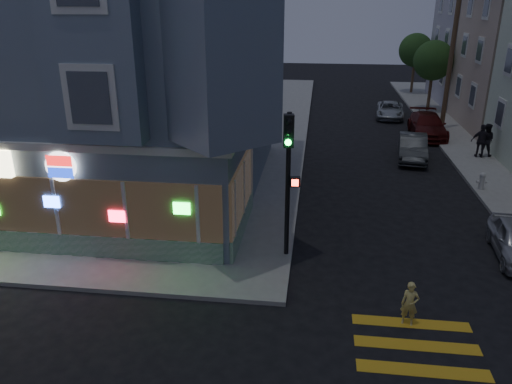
% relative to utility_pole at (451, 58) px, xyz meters
% --- Properties ---
extents(ground, '(120.00, 120.00, 0.00)m').
position_rel_utility_pole_xyz_m(ground, '(-12.00, -24.00, -4.80)').
color(ground, black).
rests_on(ground, ground).
extents(sidewalk_nw, '(33.00, 42.00, 0.15)m').
position_rel_utility_pole_xyz_m(sidewalk_nw, '(-25.50, -1.00, -4.72)').
color(sidewalk_nw, gray).
rests_on(sidewalk_nw, ground).
extents(corner_building, '(14.60, 14.60, 11.40)m').
position_rel_utility_pole_xyz_m(corner_building, '(-18.00, -13.02, 1.02)').
color(corner_building, slate).
rests_on(corner_building, sidewalk_nw).
extents(utility_pole, '(2.20, 0.30, 9.00)m').
position_rel_utility_pole_xyz_m(utility_pole, '(0.00, 0.00, 0.00)').
color(utility_pole, '#4C3826').
rests_on(utility_pole, sidewalk_ne).
extents(street_tree_near, '(3.00, 3.00, 5.30)m').
position_rel_utility_pole_xyz_m(street_tree_near, '(0.20, 6.00, -0.86)').
color(street_tree_near, '#4C3826').
rests_on(street_tree_near, sidewalk_ne).
extents(street_tree_far, '(3.00, 3.00, 5.30)m').
position_rel_utility_pole_xyz_m(street_tree_far, '(0.20, 14.00, -0.86)').
color(street_tree_far, '#4C3826').
rests_on(street_tree_far, sidewalk_ne).
extents(running_child, '(0.52, 0.40, 1.29)m').
position_rel_utility_pole_xyz_m(running_child, '(-5.60, -22.37, -4.15)').
color(running_child, '#CBBD68').
rests_on(running_child, ground).
extents(pedestrian_a, '(1.07, 0.96, 1.81)m').
position_rel_utility_pole_xyz_m(pedestrian_a, '(1.00, -6.08, -3.74)').
color(pedestrian_a, black).
rests_on(pedestrian_a, sidewalk_ne).
extents(pedestrian_b, '(1.12, 0.56, 1.84)m').
position_rel_utility_pole_xyz_m(pedestrian_b, '(0.66, -6.48, -3.73)').
color(pedestrian_b, black).
rests_on(pedestrian_b, sidewalk_ne).
extents(parked_car_b, '(1.97, 4.34, 1.38)m').
position_rel_utility_pole_xyz_m(parked_car_b, '(-3.06, -6.92, -4.11)').
color(parked_car_b, '#383B3D').
rests_on(parked_car_b, ground).
extents(parked_car_c, '(2.18, 5.08, 1.46)m').
position_rel_utility_pole_xyz_m(parked_car_c, '(-1.30, -1.72, -4.07)').
color(parked_car_c, '#4E1311').
rests_on(parked_car_c, ground).
extents(parked_car_d, '(2.39, 4.39, 1.17)m').
position_rel_utility_pole_xyz_m(parked_car_d, '(-3.02, 3.48, -4.21)').
color(parked_car_d, '#ACB3B7').
rests_on(parked_car_d, ground).
extents(traffic_signal, '(0.60, 0.55, 4.95)m').
position_rel_utility_pole_xyz_m(traffic_signal, '(-9.18, -19.13, -1.30)').
color(traffic_signal, black).
rests_on(traffic_signal, sidewalk_nw).
extents(fire_hydrant, '(0.47, 0.27, 0.81)m').
position_rel_utility_pole_xyz_m(fire_hydrant, '(-0.70, -11.68, -4.22)').
color(fire_hydrant, silver).
rests_on(fire_hydrant, sidewalk_ne).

